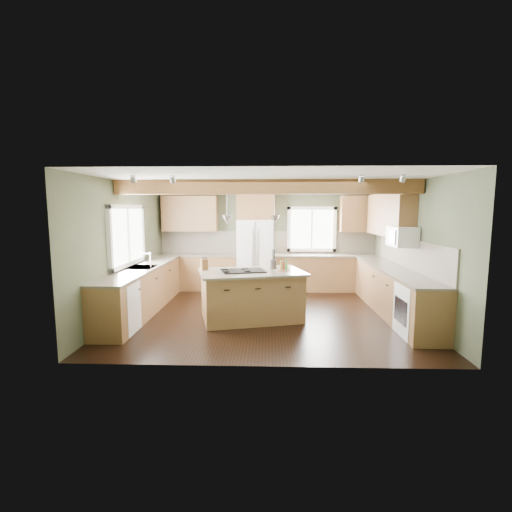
{
  "coord_description": "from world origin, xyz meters",
  "views": [
    {
      "loc": [
        0.04,
        -7.19,
        2.08
      ],
      "look_at": [
        -0.22,
        0.3,
        1.12
      ],
      "focal_mm": 26.0,
      "sensor_mm": 36.0,
      "label": 1
    }
  ],
  "objects": [
    {
      "name": "utensil_crock",
      "position": [
        0.13,
        -0.04,
        1.01
      ],
      "size": [
        0.15,
        0.15,
        0.17
      ],
      "primitive_type": "cylinder",
      "rotation": [
        0.0,
        0.0,
        0.18
      ],
      "color": "#473D39",
      "rests_on": "island_top"
    },
    {
      "name": "wall_back",
      "position": [
        0.0,
        2.5,
        1.3
      ],
      "size": [
        5.6,
        0.0,
        5.6
      ],
      "primitive_type": "plane",
      "rotation": [
        1.57,
        0.0,
        0.0
      ],
      "color": "#454F38",
      "rests_on": "ground"
    },
    {
      "name": "base_cab_left",
      "position": [
        -2.5,
        0.05,
        0.44
      ],
      "size": [
        0.6,
        3.7,
        0.88
      ],
      "primitive_type": "cube",
      "color": "brown",
      "rests_on": "floor"
    },
    {
      "name": "ceiling_beam",
      "position": [
        0.0,
        -0.36,
        2.47
      ],
      "size": [
        5.55,
        0.26,
        0.26
      ],
      "primitive_type": "cube",
      "color": "#553418",
      "rests_on": "ceiling"
    },
    {
      "name": "base_cab_back_left",
      "position": [
        -1.79,
        2.2,
        0.44
      ],
      "size": [
        2.02,
        0.6,
        0.88
      ],
      "primitive_type": "cube",
      "color": "brown",
      "rests_on": "floor"
    },
    {
      "name": "upper_cab_back_left",
      "position": [
        -1.99,
        2.33,
        1.95
      ],
      "size": [
        1.4,
        0.35,
        0.9
      ],
      "primitive_type": "cube",
      "color": "brown",
      "rests_on": "wall_back"
    },
    {
      "name": "ceiling",
      "position": [
        0.0,
        0.0,
        2.6
      ],
      "size": [
        5.6,
        5.6,
        0.0
      ],
      "primitive_type": "plane",
      "rotation": [
        3.14,
        0.0,
        0.0
      ],
      "color": "silver",
      "rests_on": "wall_back"
    },
    {
      "name": "backsplash_back",
      "position": [
        0.0,
        2.48,
        1.21
      ],
      "size": [
        5.58,
        0.03,
        0.58
      ],
      "primitive_type": "cube",
      "color": "brown",
      "rests_on": "wall_back"
    },
    {
      "name": "backsplash_right",
      "position": [
        2.78,
        0.05,
        1.21
      ],
      "size": [
        0.03,
        3.7,
        0.58
      ],
      "primitive_type": "cube",
      "color": "brown",
      "rests_on": "wall_right"
    },
    {
      "name": "island",
      "position": [
        -0.29,
        -0.36,
        0.44
      ],
      "size": [
        2.01,
        1.51,
        0.88
      ],
      "primitive_type": "cube",
      "rotation": [
        0.0,
        0.0,
        0.26
      ],
      "color": "brown",
      "rests_on": "floor"
    },
    {
      "name": "refrigerator",
      "position": [
        -0.3,
        2.12,
        0.9
      ],
      "size": [
        0.9,
        0.74,
        1.8
      ],
      "primitive_type": "cube",
      "color": "white",
      "rests_on": "floor"
    },
    {
      "name": "wall_right",
      "position": [
        2.8,
        0.0,
        1.3
      ],
      "size": [
        0.0,
        5.0,
        5.0
      ],
      "primitive_type": "plane",
      "rotation": [
        1.57,
        0.0,
        -1.57
      ],
      "color": "#454F38",
      "rests_on": "ground"
    },
    {
      "name": "upper_cab_over_fridge",
      "position": [
        -0.3,
        2.33,
        2.15
      ],
      "size": [
        0.96,
        0.35,
        0.7
      ],
      "primitive_type": "cube",
      "color": "brown",
      "rests_on": "wall_back"
    },
    {
      "name": "counter_back_right",
      "position": [
        1.49,
        2.2,
        0.9
      ],
      "size": [
        2.66,
        0.64,
        0.04
      ],
      "primitive_type": "cube",
      "color": "#484135",
      "rests_on": "base_cab_back_right"
    },
    {
      "name": "knife_block",
      "position": [
        -1.18,
        -0.29,
        1.03
      ],
      "size": [
        0.16,
        0.15,
        0.21
      ],
      "primitive_type": "cube",
      "rotation": [
        0.0,
        0.0,
        0.6
      ],
      "color": "brown",
      "rests_on": "island_top"
    },
    {
      "name": "base_cab_back_right",
      "position": [
        1.49,
        2.2,
        0.44
      ],
      "size": [
        2.62,
        0.6,
        0.88
      ],
      "primitive_type": "cube",
      "color": "brown",
      "rests_on": "floor"
    },
    {
      "name": "bottle_tray",
      "position": [
        0.33,
        -0.27,
        1.02
      ],
      "size": [
        0.3,
        0.3,
        0.21
      ],
      "primitive_type": null,
      "rotation": [
        0.0,
        0.0,
        0.49
      ],
      "color": "brown",
      "rests_on": "island_top"
    },
    {
      "name": "cooktop",
      "position": [
        -0.43,
        -0.39,
        0.93
      ],
      "size": [
        0.88,
        0.7,
        0.02
      ],
      "primitive_type": "cube",
      "rotation": [
        0.0,
        0.0,
        0.26
      ],
      "color": "black",
      "rests_on": "island_top"
    },
    {
      "name": "oven",
      "position": [
        2.49,
        -1.25,
        0.43
      ],
      "size": [
        0.6,
        0.72,
        0.84
      ],
      "primitive_type": "cube",
      "color": "white",
      "rests_on": "floor"
    },
    {
      "name": "faucet",
      "position": [
        -2.32,
        0.05,
        1.05
      ],
      "size": [
        0.02,
        0.02,
        0.28
      ],
      "primitive_type": "cylinder",
      "color": "#B2B2B7",
      "rests_on": "sink"
    },
    {
      "name": "pendant_left",
      "position": [
        -0.72,
        -0.47,
        1.88
      ],
      "size": [
        0.18,
        0.18,
        0.16
      ],
      "primitive_type": "cone",
      "rotation": [
        3.14,
        0.0,
        0.0
      ],
      "color": "#B2B2B7",
      "rests_on": "ceiling"
    },
    {
      "name": "floor",
      "position": [
        0.0,
        0.0,
        0.0
      ],
      "size": [
        5.6,
        5.6,
        0.0
      ],
      "primitive_type": "plane",
      "color": "black",
      "rests_on": "ground"
    },
    {
      "name": "base_cab_right",
      "position": [
        2.5,
        0.05,
        0.44
      ],
      "size": [
        0.6,
        3.7,
        0.88
      ],
      "primitive_type": "cube",
      "color": "brown",
      "rests_on": "floor"
    },
    {
      "name": "window_back",
      "position": [
        1.15,
        2.48,
        1.55
      ],
      "size": [
        1.1,
        0.04,
        1.0
      ],
      "primitive_type": "cube",
      "color": "white",
      "rests_on": "wall_back"
    },
    {
      "name": "wall_left",
      "position": [
        -2.8,
        0.0,
        1.3
      ],
      "size": [
        0.0,
        5.0,
        5.0
      ],
      "primitive_type": "plane",
      "rotation": [
        1.57,
        0.0,
        1.57
      ],
      "color": "#454F38",
      "rests_on": "ground"
    },
    {
      "name": "microwave",
      "position": [
        2.58,
        -0.05,
        1.55
      ],
      "size": [
        0.4,
        0.7,
        0.38
      ],
      "primitive_type": "cube",
      "color": "white",
      "rests_on": "wall_right"
    },
    {
      "name": "island_top",
      "position": [
        -0.29,
        -0.36,
        0.9
      ],
      "size": [
        2.15,
        1.65,
        0.04
      ],
      "primitive_type": "cube",
      "rotation": [
        0.0,
        0.0,
        0.26
      ],
      "color": "#484135",
      "rests_on": "island"
    },
    {
      "name": "counter_left",
      "position": [
        -2.5,
        0.05,
        0.9
      ],
      "size": [
        0.64,
        3.74,
        0.04
      ],
      "primitive_type": "cube",
      "color": "#484135",
      "rests_on": "base_cab_left"
    },
    {
      "name": "sink",
      "position": [
        -2.5,
        0.05,
        0.91
      ],
      "size": [
        0.5,
        0.65,
        0.03
      ],
      "primitive_type": "cube",
      "color": "#262628",
      "rests_on": "counter_left"
    },
    {
      "name": "pendant_right",
      "position": [
        0.15,
        -0.24,
        1.88
      ],
      "size": [
        0.18,
        0.18,
        0.16
      ],
      "primitive_type": "cone",
      "rotation": [
        3.14,
        0.0,
        0.0
      ],
      "color": "#B2B2B7",
      "rests_on": "ceiling"
    },
    {
      "name": "counter_back_left",
      "position": [
        -1.79,
        2.2,
        0.9
      ],
      "size": [
        2.06,
        0.64,
        0.04
      ],
      "primitive_type": "cube",
      "color": "#484135",
      "rests_on": "base_cab_back_left"
    },
    {
      "name": "dishwasher",
      "position": [
        -2.49,
        -1.25,
        0.43
      ],
      "size": [
        0.6,
        0.6,
        0.84
      ],
      "primitive_type": "cube",
      "color": "white",
      "rests_on": "floor"
    },
    {
      "name": "upper_cab_back_corner",
      "position": [
        2.3,
        2.33,
        1.95
      ],
      "size": [
        0.9,
        0.35,
        0.9
      ],
      "primitive_type": "cube",
      "color": "brown",
      "rests_on": "wall_back"
    },
    {
      "name": "soffit_trim",
      "position": [
        0.0,
        2.4,
        2.54
      ],
      "size": [
        5.55,
        0.2,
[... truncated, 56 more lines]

